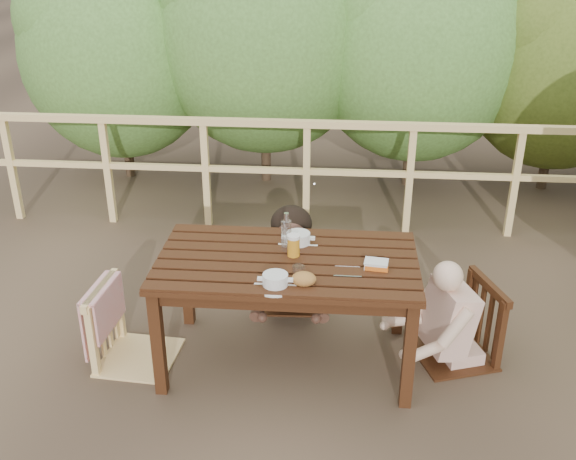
# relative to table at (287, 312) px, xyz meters

# --- Properties ---
(ground) EXTENTS (60.00, 60.00, 0.00)m
(ground) POSITION_rel_table_xyz_m (0.00, 0.00, -0.36)
(ground) COLOR brown
(ground) RESTS_ON ground
(table) EXTENTS (1.56, 0.88, 0.72)m
(table) POSITION_rel_table_xyz_m (0.00, 0.00, 0.00)
(table) COLOR black
(table) RESTS_ON ground
(chair_left) EXTENTS (0.52, 0.52, 0.97)m
(chair_left) POSITION_rel_table_xyz_m (-0.95, -0.07, 0.12)
(chair_left) COLOR #EAC279
(chair_left) RESTS_ON ground
(chair_far) EXTENTS (0.44, 0.44, 0.85)m
(chair_far) POSITION_rel_table_xyz_m (-0.03, 0.70, 0.06)
(chair_far) COLOR black
(chair_far) RESTS_ON ground
(chair_right) EXTENTS (0.61, 0.61, 0.97)m
(chair_right) POSITION_rel_table_xyz_m (1.06, 0.14, 0.12)
(chair_right) COLOR black
(chair_right) RESTS_ON ground
(woman) EXTENTS (0.54, 0.65, 1.26)m
(woman) POSITION_rel_table_xyz_m (-0.03, 0.72, 0.27)
(woman) COLOR black
(woman) RESTS_ON ground
(diner_right) EXTENTS (0.69, 0.62, 1.15)m
(diner_right) POSITION_rel_table_xyz_m (1.09, 0.14, 0.21)
(diner_right) COLOR beige
(diner_right) RESTS_ON ground
(railing) EXTENTS (5.60, 0.10, 1.01)m
(railing) POSITION_rel_table_xyz_m (0.00, 2.00, 0.14)
(railing) COLOR #EAC279
(railing) RESTS_ON ground
(soup_near) EXTENTS (0.24, 0.24, 0.08)m
(soup_near) POSITION_rel_table_xyz_m (-0.04, -0.32, 0.40)
(soup_near) COLOR silver
(soup_near) RESTS_ON table
(soup_far) EXTENTS (0.25, 0.25, 0.08)m
(soup_far) POSITION_rel_table_xyz_m (0.05, 0.21, 0.40)
(soup_far) COLOR white
(soup_far) RESTS_ON table
(bread_roll) EXTENTS (0.14, 0.11, 0.08)m
(bread_roll) POSITION_rel_table_xyz_m (0.12, -0.29, 0.40)
(bread_roll) COLOR #A67539
(bread_roll) RESTS_ON table
(beer_glass) EXTENTS (0.08, 0.08, 0.15)m
(beer_glass) POSITION_rel_table_xyz_m (0.03, 0.04, 0.44)
(beer_glass) COLOR orange
(beer_glass) RESTS_ON table
(bottle) EXTENTS (0.06, 0.06, 0.26)m
(bottle) POSITION_rel_table_xyz_m (-0.02, 0.11, 0.49)
(bottle) COLOR silver
(bottle) RESTS_ON table
(tumbler) EXTENTS (0.07, 0.07, 0.08)m
(tumbler) POSITION_rel_table_xyz_m (0.08, -0.21, 0.40)
(tumbler) COLOR white
(tumbler) RESTS_ON table
(butter_tub) EXTENTS (0.15, 0.12, 0.06)m
(butter_tub) POSITION_rel_table_xyz_m (0.52, -0.07, 0.39)
(butter_tub) COLOR white
(butter_tub) RESTS_ON table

